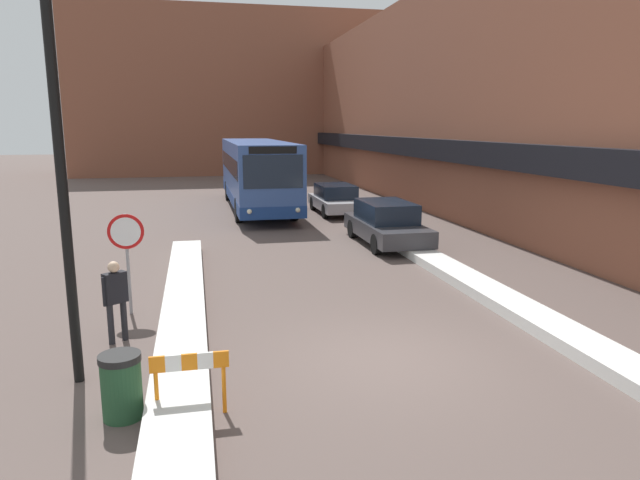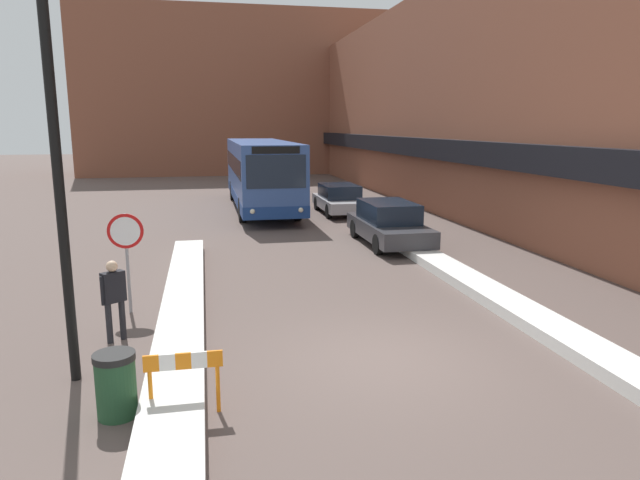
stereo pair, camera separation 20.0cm
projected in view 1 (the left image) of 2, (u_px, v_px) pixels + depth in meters
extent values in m
plane|color=brown|center=(389.00, 359.00, 10.14)|extent=(160.00, 160.00, 0.00)
cube|color=brown|center=(418.00, 106.00, 34.18)|extent=(5.00, 60.00, 10.47)
cube|color=black|center=(373.00, 143.00, 34.04)|extent=(0.50, 60.00, 0.90)
cube|color=brown|center=(230.00, 94.00, 49.70)|extent=(26.00, 8.00, 13.51)
cube|color=silver|center=(183.00, 320.00, 11.73)|extent=(0.90, 15.33, 0.30)
cube|color=silver|center=(499.00, 298.00, 13.32)|extent=(0.90, 17.26, 0.26)
cube|color=#335193|center=(257.00, 171.00, 27.99)|extent=(2.65, 12.26, 2.88)
cube|color=navy|center=(257.00, 195.00, 28.23)|extent=(2.67, 12.28, 0.50)
cube|color=#192333|center=(256.00, 163.00, 27.91)|extent=(2.68, 11.28, 0.79)
cube|color=#192333|center=(273.00, 172.00, 22.02)|extent=(2.34, 0.03, 1.30)
cube|color=black|center=(273.00, 150.00, 21.86)|extent=(1.86, 0.03, 0.28)
sphere|color=#F2EAC6|center=(249.00, 212.00, 22.12)|extent=(0.20, 0.20, 0.20)
sphere|color=#F2EAC6|center=(298.00, 210.00, 22.52)|extent=(0.20, 0.20, 0.20)
cylinder|color=black|center=(238.00, 210.00, 24.37)|extent=(0.28, 1.07, 1.07)
cylinder|color=black|center=(294.00, 208.00, 24.87)|extent=(0.28, 1.07, 1.07)
cylinder|color=black|center=(228.00, 191.00, 31.65)|extent=(0.28, 1.07, 1.07)
cylinder|color=black|center=(271.00, 190.00, 32.16)|extent=(0.28, 1.07, 1.07)
cube|color=#38383D|center=(387.00, 229.00, 19.82)|extent=(1.83, 4.65, 0.55)
cube|color=#192333|center=(386.00, 211.00, 19.81)|extent=(1.61, 2.56, 0.67)
cylinder|color=black|center=(425.00, 242.00, 18.66)|extent=(0.20, 0.67, 0.67)
cylinder|color=black|center=(376.00, 244.00, 18.31)|extent=(0.20, 0.67, 0.67)
cylinder|color=black|center=(395.00, 227.00, 21.42)|extent=(0.20, 0.67, 0.67)
cylinder|color=black|center=(352.00, 229.00, 21.07)|extent=(0.20, 0.67, 0.67)
cube|color=#B7B7BC|center=(336.00, 203.00, 26.86)|extent=(1.82, 4.34, 0.49)
cube|color=#192333|center=(335.00, 191.00, 26.85)|extent=(1.60, 2.39, 0.61)
cylinder|color=black|center=(361.00, 210.00, 25.78)|extent=(0.20, 0.65, 0.65)
cylinder|color=black|center=(325.00, 211.00, 25.43)|extent=(0.20, 0.65, 0.65)
cylinder|color=black|center=(346.00, 202.00, 28.36)|extent=(0.20, 0.65, 0.65)
cylinder|color=black|center=(313.00, 203.00, 28.01)|extent=(0.20, 0.65, 0.65)
cylinder|color=gray|center=(128.00, 265.00, 12.38)|extent=(0.07, 0.07, 2.23)
cylinder|color=red|center=(126.00, 232.00, 12.21)|extent=(0.76, 0.03, 0.76)
cylinder|color=white|center=(126.00, 232.00, 12.20)|extent=(0.62, 0.01, 0.62)
cylinder|color=black|center=(60.00, 166.00, 8.60)|extent=(0.16, 0.16, 6.95)
cylinder|color=#232328|center=(111.00, 324.00, 10.77)|extent=(0.12, 0.12, 0.79)
cylinder|color=#232328|center=(124.00, 321.00, 10.98)|extent=(0.12, 0.12, 0.79)
cube|color=black|center=(115.00, 288.00, 10.74)|extent=(0.46, 0.41, 0.59)
sphere|color=beige|center=(113.00, 267.00, 10.66)|extent=(0.22, 0.22, 0.22)
cylinder|color=black|center=(105.00, 292.00, 10.59)|extent=(0.09, 0.09, 0.56)
cylinder|color=black|center=(125.00, 287.00, 10.90)|extent=(0.09, 0.09, 0.56)
cylinder|color=#234C2D|center=(122.00, 389.00, 8.04)|extent=(0.56, 0.56, 0.85)
cylinder|color=black|center=(119.00, 358.00, 7.94)|extent=(0.59, 0.59, 0.10)
cylinder|color=orange|center=(157.00, 396.00, 8.00)|extent=(0.06, 0.06, 0.70)
cylinder|color=orange|center=(224.00, 390.00, 8.20)|extent=(0.06, 0.06, 0.70)
cube|color=orange|center=(157.00, 365.00, 7.92)|extent=(0.22, 0.04, 0.24)
cube|color=white|center=(173.00, 363.00, 7.96)|extent=(0.22, 0.04, 0.24)
cube|color=orange|center=(189.00, 362.00, 8.01)|extent=(0.22, 0.04, 0.24)
cube|color=white|center=(205.00, 360.00, 8.05)|extent=(0.22, 0.04, 0.24)
cube|color=orange|center=(221.00, 359.00, 8.10)|extent=(0.22, 0.04, 0.24)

